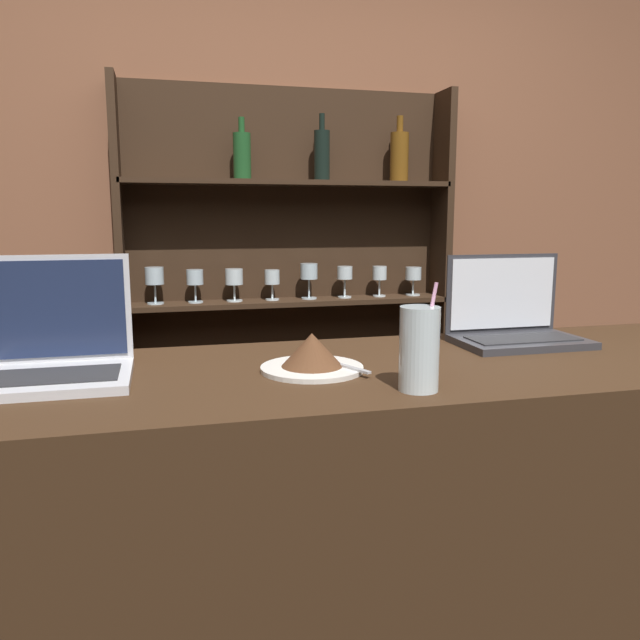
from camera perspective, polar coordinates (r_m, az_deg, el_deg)
The scene contains 7 objects.
bar_counter at distance 1.60m, azimuth 5.90°, elevation -23.31°, with size 1.97×0.61×1.08m.
back_wall at distance 2.66m, azimuth -4.05°, elevation 8.30°, with size 7.00×0.06×2.70m.
back_shelf at distance 2.62m, azimuth -2.75°, elevation 0.73°, with size 1.35×0.18×1.92m.
laptop_near at distance 1.35m, azimuth -23.13°, elevation -2.78°, with size 0.30×0.24×0.24m.
laptop_far at distance 1.67m, azimuth 17.27°, elevation -0.25°, with size 0.32×0.20×0.22m.
cake_plate at distance 1.31m, azimuth -0.73°, elevation -3.23°, with size 0.22×0.22×0.08m.
water_glass at distance 1.17m, azimuth 9.06°, elevation -2.61°, with size 0.07×0.07×0.20m.
Camera 1 is at (-0.48, -0.95, 1.41)m, focal length 35.00 mm.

